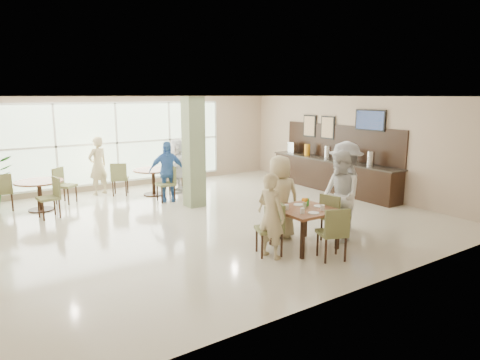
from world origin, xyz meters
TOP-DOWN VIEW (x-y plane):
  - ground at (0.00, 0.00)m, footprint 10.00×10.00m
  - room_shell at (0.00, 0.00)m, footprint 10.00×10.00m
  - window_bank at (-0.50, 4.46)m, footprint 7.00×0.04m
  - column at (0.40, 1.20)m, footprint 0.45×0.45m
  - main_table at (0.65, -2.69)m, footprint 1.04×1.04m
  - round_table_left at (-3.00, 2.96)m, footprint 1.14×1.14m
  - round_table_right at (0.02, 2.97)m, footprint 1.14×1.14m
  - chairs_main_table at (0.66, -2.67)m, footprint 2.09×2.07m
  - chairs_table_left at (-3.00, 2.97)m, footprint 2.02×1.83m
  - chairs_table_right at (0.01, 2.97)m, footprint 2.23×1.98m
  - tabletop_clutter at (0.68, -2.71)m, footprint 0.80×0.79m
  - buffet_counter at (4.70, 0.51)m, footprint 0.64×4.70m
  - wall_tv at (4.94, -0.60)m, footprint 0.06×1.00m
  - framed_art_a at (4.95, 1.00)m, footprint 0.05×0.55m
  - framed_art_b at (4.95, 1.80)m, footprint 0.05×0.55m
  - teen_left at (-0.19, -2.74)m, footprint 0.49×0.63m
  - teen_far at (0.61, -2.00)m, footprint 0.92×0.70m
  - teen_right at (1.49, -2.76)m, footprint 0.97×1.07m
  - teen_standing at (2.06, -2.38)m, footprint 1.34×1.38m
  - adult_a at (0.04, 2.07)m, footprint 1.08×0.84m
  - adult_b at (0.77, 2.94)m, footprint 1.15×1.59m
  - adult_standing at (-1.27, 3.91)m, footprint 0.71×0.59m

SIDE VIEW (x-z plane):
  - ground at x=0.00m, z-range 0.00..0.00m
  - chairs_main_table at x=0.66m, z-range 0.00..0.95m
  - chairs_table_left at x=-3.00m, z-range 0.00..0.95m
  - chairs_table_right at x=0.01m, z-range 0.00..0.95m
  - buffet_counter at x=4.70m, z-range -0.42..1.53m
  - round_table_right at x=0.02m, z-range 0.21..0.96m
  - round_table_left at x=-3.00m, z-range 0.21..0.96m
  - main_table at x=0.65m, z-range 0.29..1.04m
  - teen_left at x=-0.19m, z-range 0.00..1.53m
  - adult_b at x=0.77m, z-range 0.00..1.57m
  - tabletop_clutter at x=0.68m, z-range 0.71..0.91m
  - adult_a at x=0.04m, z-range 0.00..1.63m
  - teen_far at x=0.61m, z-range 0.00..1.68m
  - adult_standing at x=-1.27m, z-range 0.00..1.68m
  - teen_right at x=1.49m, z-range 0.00..1.79m
  - teen_standing at x=2.06m, z-range 0.00..1.90m
  - window_bank at x=-0.50m, z-range -2.10..4.90m
  - column at x=0.40m, z-range 0.00..2.80m
  - room_shell at x=0.00m, z-range -3.30..6.70m
  - framed_art_a at x=4.95m, z-range 1.50..2.20m
  - framed_art_b at x=4.95m, z-range 1.50..2.20m
  - wall_tv at x=4.94m, z-range 1.86..2.44m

